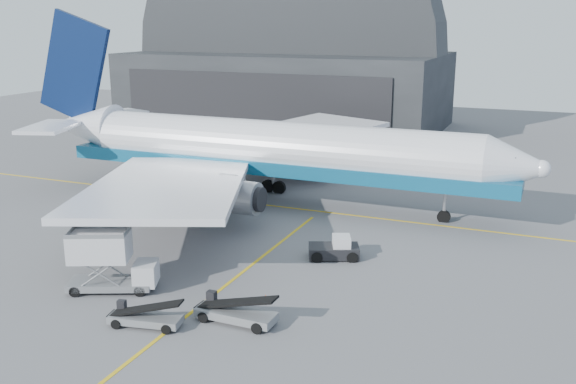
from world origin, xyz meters
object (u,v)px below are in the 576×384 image
at_px(catering_truck, 108,262).
at_px(belt_loader_a, 145,317).
at_px(airliner, 259,149).
at_px(belt_loader_b, 235,312).
at_px(pushback_tug, 335,249).

xyz_separation_m(catering_truck, belt_loader_a, (5.04, -3.33, -1.47)).
height_order(airliner, belt_loader_a, airliner).
bearing_deg(belt_loader_a, airliner, 90.41).
height_order(catering_truck, belt_loader_a, catering_truck).
distance_m(airliner, belt_loader_b, 26.57).
height_order(belt_loader_a, belt_loader_b, belt_loader_b).
height_order(catering_truck, belt_loader_b, catering_truck).
distance_m(airliner, pushback_tug, 17.47).
bearing_deg(pushback_tug, belt_loader_b, -121.66).
bearing_deg(belt_loader_b, belt_loader_a, -151.06).
bearing_deg(belt_loader_a, catering_truck, 135.91).
bearing_deg(belt_loader_a, pushback_tug, 54.99).
bearing_deg(pushback_tug, catering_truck, -157.90).
relative_size(catering_truck, belt_loader_b, 1.19).
height_order(airliner, belt_loader_b, airliner).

